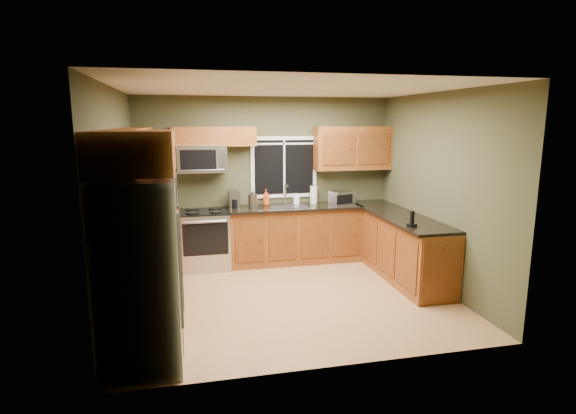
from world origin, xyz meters
name	(u,v)px	position (x,y,z in m)	size (l,w,h in m)	color
floor	(290,296)	(0.00, 0.00, 0.00)	(4.20, 4.20, 0.00)	#AD7B4C
ceiling	(290,88)	(0.00, 0.00, 2.70)	(4.20, 4.20, 0.00)	white
back_wall	(266,179)	(0.00, 1.80, 1.35)	(4.20, 4.20, 0.00)	#404228
front_wall	(334,229)	(0.00, -1.80, 1.35)	(4.20, 4.20, 0.00)	#404228
left_wall	(117,203)	(-2.10, 0.00, 1.35)	(3.60, 3.60, 0.00)	#404228
right_wall	(438,191)	(2.10, 0.00, 1.35)	(3.60, 3.60, 0.00)	#404228
window	(284,167)	(0.30, 1.78, 1.55)	(1.12, 0.03, 1.02)	white
base_cabinets_left	(151,262)	(-1.80, 0.48, 0.45)	(0.60, 2.65, 0.90)	brown
countertop_left	(151,228)	(-1.78, 0.48, 0.92)	(0.65, 2.65, 0.04)	black
base_cabinets_back	(294,235)	(0.42, 1.50, 0.45)	(2.17, 0.60, 0.90)	brown
countertop_back	(295,207)	(0.42, 1.48, 0.92)	(2.17, 0.65, 0.04)	black
base_cabinets_peninsula	(397,245)	(1.80, 0.54, 0.45)	(0.60, 2.52, 0.90)	brown
countertop_peninsula	(397,215)	(1.78, 0.55, 0.92)	(0.65, 2.50, 0.04)	black
upper_cabinets_left	(134,157)	(-1.94, 0.48, 1.86)	(0.33, 2.65, 0.72)	brown
upper_cabinets_back_left	(214,136)	(-0.85, 1.64, 2.07)	(1.30, 0.33, 0.30)	brown
upper_cabinets_back_right	(353,148)	(1.45, 1.64, 1.86)	(1.30, 0.33, 0.72)	brown
upper_cabinet_over_fridge	(132,152)	(-1.74, -1.30, 2.03)	(0.72, 0.90, 0.38)	brown
refrigerator	(140,273)	(-1.74, -1.30, 0.90)	(0.74, 0.90, 1.80)	#B7B7BC
range	(205,239)	(-1.05, 1.47, 0.47)	(0.76, 0.69, 0.94)	#B7B7BC
microwave	(202,159)	(-1.05, 1.61, 1.73)	(0.76, 0.41, 0.42)	#B7B7BC
sink	(288,205)	(0.30, 1.49, 0.95)	(0.60, 0.42, 0.36)	slate
toaster_oven	(342,198)	(1.21, 1.43, 1.05)	(0.43, 0.38, 0.23)	#B7B7BC
coffee_maker	(234,200)	(-0.57, 1.57, 1.07)	(0.18, 0.23, 0.27)	slate
kettle	(253,200)	(-0.28, 1.49, 1.07)	(0.16, 0.16, 0.27)	#B7B7BC
paper_towel_roll	(314,195)	(0.79, 1.68, 1.08)	(0.14, 0.14, 0.32)	white
soap_bottle_a	(266,197)	(-0.03, 1.65, 1.08)	(0.10, 0.11, 0.27)	#CB4113
soap_bottle_b	(296,199)	(0.48, 1.65, 1.03)	(0.08, 0.09, 0.19)	white
cordless_phone	(412,222)	(1.57, -0.28, 1.00)	(0.12, 0.12, 0.21)	black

